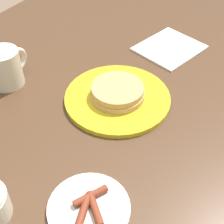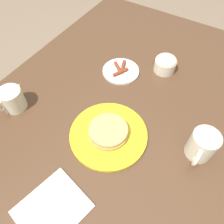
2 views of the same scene
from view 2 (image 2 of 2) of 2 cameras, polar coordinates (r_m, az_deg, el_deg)
ground_plane at (r=1.46m, az=1.77°, el=-20.74°), size 8.00×8.00×0.00m
dining_table at (r=0.83m, az=2.93°, el=-8.47°), size 1.52×1.08×0.77m
pancake_plate at (r=0.72m, az=-0.92°, el=-5.58°), size 0.26×0.26×0.04m
side_plate_bacon at (r=0.92m, az=2.32°, el=10.71°), size 0.15×0.15×0.02m
coffee_mug at (r=0.71m, az=22.44°, el=-8.07°), size 0.12×0.08×0.10m
creamer_pitcher at (r=0.84m, az=-24.59°, el=3.17°), size 0.12×0.08×0.09m
sugar_bowl at (r=0.93m, az=13.79°, el=12.22°), size 0.09×0.09×0.08m
napkin at (r=0.67m, az=-15.34°, el=-23.25°), size 0.20×0.19×0.01m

